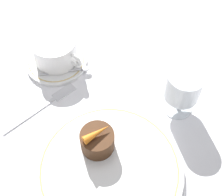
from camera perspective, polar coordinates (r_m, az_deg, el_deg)
ground_plane at (r=0.60m, az=2.55°, el=-9.20°), size 3.00×3.00×0.00m
dinner_plate at (r=0.58m, az=-0.84°, el=-12.51°), size 0.27×0.27×0.01m
saucer at (r=0.73m, az=-10.11°, el=6.60°), size 0.14×0.14×0.01m
coffee_cup at (r=0.70m, az=-10.36°, el=8.69°), size 0.12×0.10×0.06m
spoon at (r=0.69m, az=-7.60°, el=4.98°), size 0.09×0.09×0.00m
wine_glass at (r=0.61m, az=12.85°, el=1.82°), size 0.07×0.07×0.10m
fork at (r=0.66m, az=-11.63°, el=-0.84°), size 0.05×0.18×0.01m
dessert_cake at (r=0.57m, az=-2.70°, el=-7.82°), size 0.06×0.06×0.04m
carrot_garnish at (r=0.54m, az=-2.82°, el=-6.44°), size 0.03×0.05×0.02m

